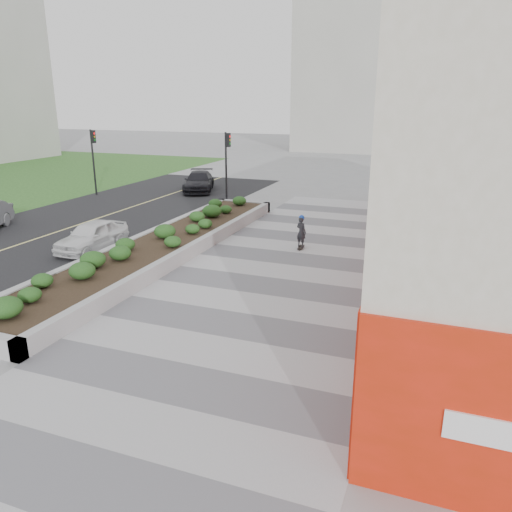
{
  "coord_description": "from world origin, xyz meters",
  "views": [
    {
      "loc": [
        4.95,
        -9.83,
        5.97
      ],
      "look_at": [
        -0.56,
        4.72,
        1.1
      ],
      "focal_mm": 35.0,
      "sensor_mm": 36.0,
      "label": 1
    }
  ],
  "objects_px": {
    "traffic_signal_near": "(227,157)",
    "traffic_signal_far": "(93,152)",
    "car_dark": "(199,181)",
    "skateboarder": "(301,232)",
    "planter": "(162,244)",
    "car_white": "(92,236)"
  },
  "relations": [
    {
      "from": "traffic_signal_far",
      "to": "car_white",
      "type": "xyz_separation_m",
      "value": [
        7.93,
        -10.56,
        -2.15
      ]
    },
    {
      "from": "traffic_signal_near",
      "to": "car_white",
      "type": "bearing_deg",
      "value": -96.56
    },
    {
      "from": "car_white",
      "to": "car_dark",
      "type": "xyz_separation_m",
      "value": [
        -2.27,
        14.21,
        0.05
      ]
    },
    {
      "from": "traffic_signal_near",
      "to": "skateboarder",
      "type": "relative_size",
      "value": 2.9
    },
    {
      "from": "traffic_signal_near",
      "to": "car_white",
      "type": "distance_m",
      "value": 11.34
    },
    {
      "from": "traffic_signal_near",
      "to": "traffic_signal_far",
      "type": "distance_m",
      "value": 9.21
    },
    {
      "from": "skateboarder",
      "to": "car_dark",
      "type": "relative_size",
      "value": 0.32
    },
    {
      "from": "traffic_signal_far",
      "to": "car_dark",
      "type": "bearing_deg",
      "value": 32.85
    },
    {
      "from": "planter",
      "to": "skateboarder",
      "type": "distance_m",
      "value": 5.75
    },
    {
      "from": "traffic_signal_far",
      "to": "car_dark",
      "type": "relative_size",
      "value": 0.93
    },
    {
      "from": "traffic_signal_near",
      "to": "car_white",
      "type": "relative_size",
      "value": 1.18
    },
    {
      "from": "planter",
      "to": "car_dark",
      "type": "bearing_deg",
      "value": 111.13
    },
    {
      "from": "skateboarder",
      "to": "car_dark",
      "type": "xyz_separation_m",
      "value": [
        -10.36,
        10.98,
        -0.08
      ]
    },
    {
      "from": "planter",
      "to": "car_dark",
      "type": "distance_m",
      "value": 14.64
    },
    {
      "from": "traffic_signal_near",
      "to": "skateboarder",
      "type": "height_order",
      "value": "traffic_signal_near"
    },
    {
      "from": "traffic_signal_far",
      "to": "car_dark",
      "type": "height_order",
      "value": "traffic_signal_far"
    },
    {
      "from": "car_dark",
      "to": "skateboarder",
      "type": "bearing_deg",
      "value": -67.52
    },
    {
      "from": "planter",
      "to": "traffic_signal_far",
      "type": "height_order",
      "value": "traffic_signal_far"
    },
    {
      "from": "traffic_signal_near",
      "to": "car_white",
      "type": "xyz_separation_m",
      "value": [
        -1.27,
        -11.06,
        -2.15
      ]
    },
    {
      "from": "traffic_signal_near",
      "to": "car_dark",
      "type": "relative_size",
      "value": 0.93
    },
    {
      "from": "car_dark",
      "to": "traffic_signal_far",
      "type": "bearing_deg",
      "value": -168.0
    },
    {
      "from": "planter",
      "to": "traffic_signal_far",
      "type": "distance_m",
      "value": 15.0
    }
  ]
}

